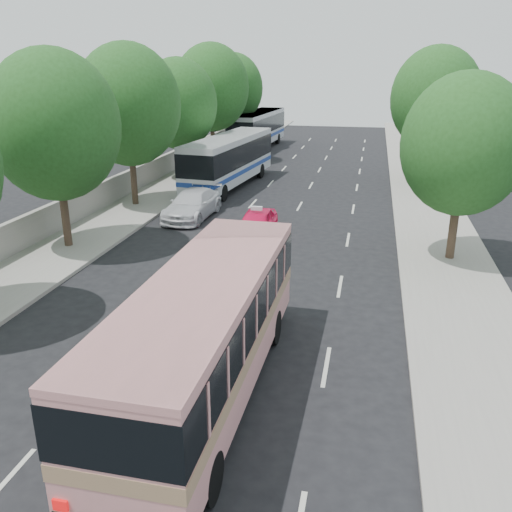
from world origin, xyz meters
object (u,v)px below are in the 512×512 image
(pink_taxi, at_px, (257,224))
(tour_coach_rear, at_px, (258,127))
(pink_bus, at_px, (206,324))
(white_pickup, at_px, (192,204))
(tour_coach_front, at_px, (229,157))

(pink_taxi, xyz_separation_m, tour_coach_rear, (-6.00, 28.76, 1.45))
(pink_bus, bearing_deg, white_pickup, 110.42)
(pink_bus, height_order, tour_coach_rear, tour_coach_rear)
(pink_taxi, relative_size, tour_coach_front, 0.35)
(pink_bus, xyz_separation_m, white_pickup, (-5.80, 16.25, -1.28))
(pink_taxi, bearing_deg, pink_bus, -84.00)
(pink_bus, bearing_deg, pink_taxi, 97.36)
(tour_coach_front, height_order, tour_coach_rear, tour_coach_rear)
(tour_coach_rear, bearing_deg, tour_coach_front, -80.20)
(tour_coach_front, bearing_deg, white_pickup, -83.75)
(white_pickup, xyz_separation_m, tour_coach_rear, (-1.75, 25.87, 1.40))
(pink_bus, xyz_separation_m, pink_taxi, (-1.54, 13.35, -1.33))
(tour_coach_front, distance_m, tour_coach_rear, 17.81)
(pink_taxi, height_order, tour_coach_rear, tour_coach_rear)
(pink_bus, relative_size, tour_coach_rear, 0.85)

